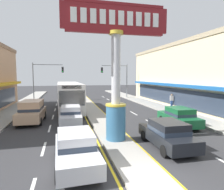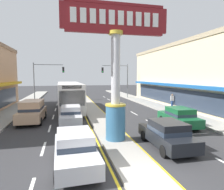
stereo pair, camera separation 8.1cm
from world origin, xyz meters
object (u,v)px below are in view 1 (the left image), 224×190
at_px(traffic_light_right_side, 118,75).
at_px(district_sign, 116,72).
at_px(traffic_light_left_side, 45,75).
at_px(bus_near_right_lane, 69,95).
at_px(sedan_far_left_oncoming, 167,134).
at_px(sedan_mid_left_lane, 76,149).
at_px(sedan_near_left_lane, 179,117).
at_px(storefront_right, 199,76).
at_px(pedestrian_near_kerb, 172,100).
at_px(sedan_far_right_lane, 71,114).
at_px(suv_kerb_right, 32,111).

bearing_deg(traffic_light_right_side, district_sign, -105.27).
bearing_deg(traffic_light_left_side, bus_near_right_lane, -70.52).
distance_m(district_sign, traffic_light_left_side, 22.93).
height_order(traffic_light_right_side, sedan_far_left_oncoming, traffic_light_right_side).
height_order(district_sign, sedan_mid_left_lane, district_sign).
bearing_deg(sedan_near_left_lane, sedan_mid_left_lane, -148.48).
bearing_deg(sedan_far_left_oncoming, traffic_light_right_side, 81.59).
height_order(storefront_right, bus_near_right_lane, storefront_right).
bearing_deg(pedestrian_near_kerb, sedan_near_left_lane, -116.45).
distance_m(traffic_light_left_side, traffic_light_right_side, 12.36).
bearing_deg(sedan_far_right_lane, district_sign, -64.26).
distance_m(bus_near_right_lane, pedestrian_near_kerb, 12.50).
height_order(suv_kerb_right, pedestrian_near_kerb, suv_kerb_right).
distance_m(suv_kerb_right, pedestrian_near_kerb, 16.04).
distance_m(storefront_right, sedan_far_right_lane, 18.55).
distance_m(sedan_mid_left_lane, sedan_far_left_oncoming, 5.30).
bearing_deg(district_sign, storefront_right, 38.65).
bearing_deg(sedan_far_right_lane, bus_near_right_lane, 90.01).
relative_size(sedan_near_left_lane, sedan_far_left_oncoming, 1.01).
xyz_separation_m(sedan_near_left_lane, suv_kerb_right, (-11.77, 4.30, 0.20)).
distance_m(sedan_mid_left_lane, pedestrian_near_kerb, 17.94).
distance_m(sedan_far_right_lane, sedan_near_left_lane, 8.97).
height_order(traffic_light_right_side, bus_near_right_lane, traffic_light_right_side).
relative_size(traffic_light_left_side, pedestrian_near_kerb, 3.67).
xyz_separation_m(storefront_right, sedan_mid_left_lane, (-17.14, -14.43, -3.32)).
bearing_deg(sedan_mid_left_lane, sedan_far_left_oncoming, 12.43).
relative_size(traffic_light_left_side, sedan_near_left_lane, 1.42).
height_order(district_sign, suv_kerb_right, district_sign).
height_order(sedan_near_left_lane, sedan_mid_left_lane, same).
relative_size(suv_kerb_right, pedestrian_near_kerb, 2.75).
xyz_separation_m(traffic_light_right_side, sedan_far_right_lane, (-8.76, -17.24, -3.46)).
height_order(traffic_light_left_side, sedan_mid_left_lane, traffic_light_left_side).
relative_size(traffic_light_left_side, sedan_mid_left_lane, 1.42).
distance_m(bus_near_right_lane, sedan_far_right_lane, 6.67).
height_order(sedan_far_left_oncoming, pedestrian_near_kerb, pedestrian_near_kerb).
bearing_deg(traffic_light_left_side, sedan_far_left_oncoming, -69.74).
height_order(district_sign, pedestrian_near_kerb, district_sign).
xyz_separation_m(traffic_light_left_side, bus_near_right_lane, (3.59, -10.13, -2.38)).
bearing_deg(storefront_right, sedan_mid_left_lane, -139.92).
distance_m(traffic_light_left_side, suv_kerb_right, 15.73).
relative_size(storefront_right, sedan_mid_left_lane, 5.65).
height_order(traffic_light_right_side, sedan_far_right_lane, traffic_light_right_side).
distance_m(sedan_far_left_oncoming, suv_kerb_right, 11.90).
height_order(storefront_right, sedan_near_left_lane, storefront_right).
distance_m(traffic_light_right_side, sedan_near_left_lane, 20.49).
distance_m(sedan_near_left_lane, pedestrian_near_kerb, 8.73).
xyz_separation_m(district_sign, sedan_far_right_lane, (-2.59, 5.36, -3.52)).
bearing_deg(bus_near_right_lane, sedan_near_left_lane, -48.41).
bearing_deg(traffic_light_left_side, district_sign, -74.39).
bearing_deg(district_sign, traffic_light_left_side, 105.61).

